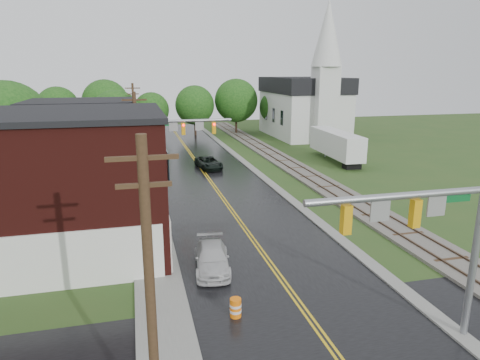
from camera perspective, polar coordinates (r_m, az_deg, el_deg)
name	(u,v)px	position (r m, az deg, el deg)	size (l,w,h in m)	color
main_road	(209,179)	(42.58, -4.16, 0.10)	(10.00, 90.00, 0.02)	black
cross_road	(337,357)	(17.87, 12.87, -22.00)	(60.00, 9.00, 0.02)	black
curb_right	(248,166)	(48.46, 1.11, 1.90)	(0.80, 70.00, 0.12)	gray
sidewalk_left	(147,198)	(37.19, -12.26, -2.32)	(2.40, 50.00, 0.12)	gray
brick_building	(38,185)	(27.01, -25.36, -0.60)	(14.30, 10.30, 8.30)	#41110E
yellow_house	(86,161)	(37.61, -19.91, 2.35)	(8.00, 7.00, 6.40)	tan
darkred_building	(105,153)	(46.52, -17.55, 3.47)	(7.00, 6.00, 4.40)	#3F0F0C
church	(306,101)	(69.98, 8.84, 10.43)	(10.40, 18.40, 20.00)	silver
railroad	(287,163)	(49.81, 6.23, 2.29)	(3.20, 80.00, 0.30)	#59544C
traffic_signal_near	(431,225)	(17.32, 24.17, -5.54)	(7.34, 0.30, 7.20)	gray
traffic_signal_far	(175,135)	(38.23, -8.66, 5.94)	(7.34, 0.43, 7.20)	gray
utility_pole_a	(150,292)	(12.14, -11.90, -14.38)	(1.80, 0.28, 9.00)	#382616
utility_pole_b	(137,149)	(33.18, -13.54, 3.98)	(1.80, 0.28, 9.00)	#382616
utility_pole_c	(134,118)	(54.97, -13.90, 7.97)	(1.80, 0.28, 9.00)	#382616
tree_left_b	(10,125)	(44.19, -28.37, 6.49)	(7.60, 7.60, 9.69)	black
tree_left_c	(70,126)	(51.38, -21.76, 6.71)	(6.00, 6.00, 7.65)	black
tree_left_e	(118,117)	(56.88, -16.00, 8.13)	(6.40, 6.40, 8.16)	black
suv_dark	(209,163)	(47.01, -4.19, 2.29)	(2.18, 4.72, 1.31)	black
pickup_white	(212,258)	(23.55, -3.76, -10.36)	(1.81, 4.45, 1.29)	silver
semi_trailer	(336,144)	(51.75, 12.70, 4.75)	(2.87, 11.01, 3.53)	black
construction_barrel	(236,308)	(19.48, -0.60, -16.68)	(0.50, 0.50, 0.88)	orange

